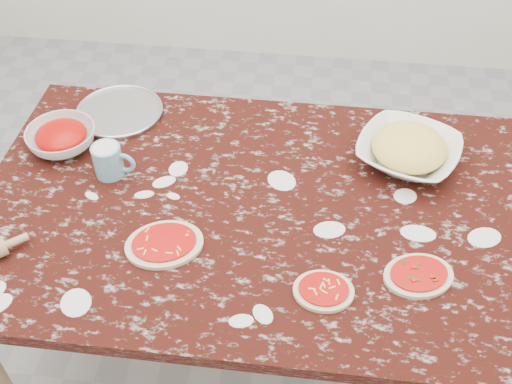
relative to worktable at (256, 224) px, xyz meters
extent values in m
plane|color=gray|center=(0.00, 0.00, -0.67)|extent=(4.00, 4.00, 0.00)
cube|color=black|center=(0.00, 0.00, 0.06)|extent=(1.60, 1.00, 0.04)
cube|color=#9D7F59|center=(0.00, 0.00, 0.00)|extent=(1.50, 0.90, 0.08)
cylinder|color=#9D7F59|center=(-0.72, 0.42, -0.31)|extent=(0.07, 0.07, 0.71)
cylinder|color=#9D7F59|center=(0.72, 0.42, -0.31)|extent=(0.07, 0.07, 0.71)
cylinder|color=#B2B2B7|center=(-0.51, 0.37, 0.09)|extent=(0.37, 0.37, 0.01)
imported|color=white|center=(-0.63, 0.18, 0.12)|extent=(0.26, 0.26, 0.07)
imported|color=white|center=(0.43, 0.24, 0.12)|extent=(0.39, 0.39, 0.07)
cylinder|color=#6D9EB9|center=(-0.45, 0.08, 0.13)|extent=(0.09, 0.09, 0.10)
torus|color=#6D9EB9|center=(-0.40, 0.07, 0.13)|extent=(0.07, 0.02, 0.07)
cylinder|color=silver|center=(-0.45, 0.08, 0.17)|extent=(0.07, 0.07, 0.01)
ellipsoid|color=beige|center=(-0.22, -0.18, 0.09)|extent=(0.25, 0.22, 0.01)
ellipsoid|color=red|center=(-0.22, -0.18, 0.10)|extent=(0.21, 0.18, 0.00)
ellipsoid|color=beige|center=(0.20, -0.28, 0.09)|extent=(0.16, 0.13, 0.01)
ellipsoid|color=red|center=(0.20, -0.28, 0.10)|extent=(0.13, 0.11, 0.00)
ellipsoid|color=beige|center=(0.44, -0.21, 0.09)|extent=(0.22, 0.19, 0.01)
ellipsoid|color=red|center=(0.44, -0.21, 0.10)|extent=(0.18, 0.16, 0.00)
camera|label=1|loc=(0.15, -1.19, 1.32)|focal=42.48mm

